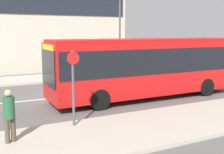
# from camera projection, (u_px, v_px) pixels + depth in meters

# --- Properties ---
(ground_plane) EXTENTS (120.00, 120.00, 0.00)m
(ground_plane) POSITION_uv_depth(u_px,v_px,m) (69.00, 96.00, 15.25)
(ground_plane) COLOR #595654
(sidewalk_near) EXTENTS (44.00, 3.50, 0.13)m
(sidewalk_near) POSITION_uv_depth(u_px,v_px,m) (125.00, 131.00, 9.73)
(sidewalk_near) COLOR #B2A899
(sidewalk_near) RESTS_ON ground_plane
(sidewalk_far) EXTENTS (44.00, 3.50, 0.13)m
(sidewalk_far) POSITION_uv_depth(u_px,v_px,m) (42.00, 78.00, 20.75)
(sidewalk_far) COLOR #B2A899
(sidewalk_far) RESTS_ON ground_plane
(lane_centerline) EXTENTS (41.80, 0.16, 0.01)m
(lane_centerline) POSITION_uv_depth(u_px,v_px,m) (69.00, 96.00, 15.25)
(lane_centerline) COLOR silver
(lane_centerline) RESTS_ON ground_plane
(city_bus) EXTENTS (10.35, 2.54, 3.13)m
(city_bus) POSITION_uv_depth(u_px,v_px,m) (146.00, 64.00, 14.73)
(city_bus) COLOR red
(city_bus) RESTS_ON ground_plane
(parked_car_0) EXTENTS (4.21, 1.82, 1.30)m
(parked_car_0) POSITION_uv_depth(u_px,v_px,m) (192.00, 67.00, 23.36)
(parked_car_0) COLOR #A39E84
(parked_car_0) RESTS_ON ground_plane
(pedestrian_near_stop) EXTENTS (0.34, 0.34, 1.64)m
(pedestrian_near_stop) POSITION_uv_depth(u_px,v_px,m) (9.00, 113.00, 8.46)
(pedestrian_near_stop) COLOR #4C4233
(pedestrian_near_stop) RESTS_ON sidewalk_near
(bus_stop_sign) EXTENTS (0.44, 0.12, 2.71)m
(bus_stop_sign) POSITION_uv_depth(u_px,v_px,m) (73.00, 82.00, 9.88)
(bus_stop_sign) COLOR #4C4C51
(bus_stop_sign) RESTS_ON sidewalk_near
(street_lamp) EXTENTS (0.36, 0.36, 8.03)m
(street_lamp) POSITION_uv_depth(u_px,v_px,m) (120.00, 13.00, 21.84)
(street_lamp) COLOR #4C4C51
(street_lamp) RESTS_ON sidewalk_far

